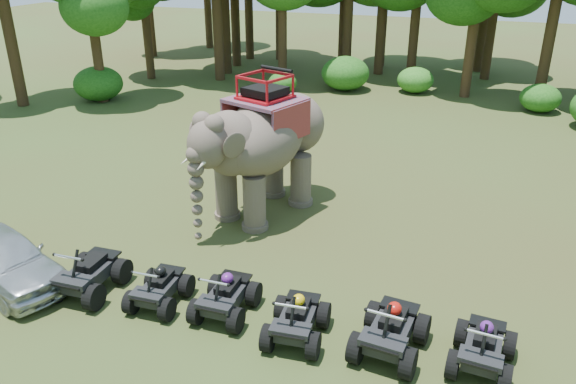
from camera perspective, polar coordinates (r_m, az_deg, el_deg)
name	(u,v)px	position (r m, az deg, el deg)	size (l,w,h in m)	color
ground	(272,278)	(14.45, -1.60, -8.74)	(110.00, 110.00, 0.00)	#47381E
elephant	(264,145)	(17.06, -2.48, 4.84)	(2.31, 5.26, 4.42)	brown
parked_car	(4,259)	(15.60, -26.90, -6.06)	(1.61, 4.01, 1.37)	silver
atv_0	(88,268)	(14.44, -19.67, -7.25)	(1.31, 1.80, 1.33)	black
atv_1	(159,283)	(13.57, -13.00, -8.99)	(1.12, 1.54, 1.14)	black
atv_2	(225,291)	(12.97, -6.40, -9.96)	(1.19, 1.63, 1.21)	black
atv_3	(297,314)	(12.19, 0.91, -12.27)	(1.20, 1.65, 1.22)	black
atv_4	(391,324)	(11.99, 10.45, -13.08)	(1.33, 1.82, 1.35)	black
atv_5	(484,342)	(12.12, 19.30, -14.17)	(1.20, 1.64, 1.21)	black
tree_0	(417,3)	(35.80, 12.95, 18.23)	(6.29, 6.29, 8.98)	#195114
tree_1	(474,21)	(32.09, 18.38, 16.18)	(5.64, 5.64, 8.05)	#195114
tree_2	(554,15)	(32.26, 25.38, 15.91)	(6.21, 6.21, 8.87)	#195114
tree_28	(6,15)	(31.91, -26.75, 15.78)	(6.35, 6.35, 9.07)	#195114
tree_29	(94,33)	(31.25, -19.08, 15.01)	(4.97, 4.97, 7.10)	#195114
tree_30	(146,22)	(36.15, -14.24, 16.44)	(4.78, 4.78, 6.83)	#195114
tree_32	(282,18)	(34.16, -0.57, 17.25)	(5.22, 5.22, 7.46)	#195114
tree_35	(485,6)	(39.14, 19.43, 17.36)	(5.70, 5.70, 8.15)	#195114
tree_38	(484,5)	(40.80, 19.29, 17.46)	(5.56, 5.56, 7.94)	#195114
tree_41	(494,10)	(36.95, 20.20, 17.00)	(5.77, 5.77, 8.25)	#195114
tree_47	(344,1)	(37.52, 5.74, 18.73)	(6.10, 6.10, 8.71)	#195114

